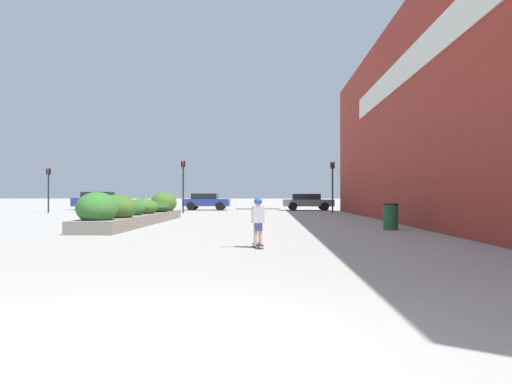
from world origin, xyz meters
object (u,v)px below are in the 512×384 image
(traffic_light_right, at_px, (333,179))
(traffic_light_far_left, at_px, (48,182))
(traffic_light_left, at_px, (183,178))
(trash_bin, at_px, (391,217))
(skateboard, at_px, (258,245))
(skateboarder, at_px, (258,216))
(car_leftmost, at_px, (440,201))
(car_rightmost, at_px, (307,201))
(car_center_left, at_px, (99,200))
(car_center_right, at_px, (206,201))

(traffic_light_right, distance_m, traffic_light_far_left, 20.58)
(traffic_light_left, bearing_deg, trash_bin, -55.23)
(trash_bin, height_order, traffic_light_left, traffic_light_left)
(skateboard, height_order, traffic_light_left, traffic_light_left)
(skateboarder, bearing_deg, traffic_light_left, 91.64)
(skateboard, height_order, car_leftmost, car_leftmost)
(traffic_light_right, bearing_deg, skateboarder, -102.77)
(skateboard, distance_m, traffic_light_far_left, 26.83)
(skateboard, bearing_deg, trash_bin, 37.14)
(skateboard, height_order, traffic_light_far_left, traffic_light_far_left)
(skateboard, height_order, car_rightmost, car_rightmost)
(car_leftmost, relative_size, traffic_light_right, 1.27)
(traffic_light_left, bearing_deg, traffic_light_right, -1.62)
(skateboarder, bearing_deg, car_center_left, 103.46)
(skateboard, bearing_deg, traffic_light_left, 91.64)
(car_rightmost, distance_m, traffic_light_right, 6.44)
(trash_bin, bearing_deg, traffic_light_far_left, 142.81)
(trash_bin, bearing_deg, skateboard, -129.09)
(skateboard, bearing_deg, car_rightmost, 68.84)
(car_center_right, distance_m, traffic_light_right, 11.84)
(car_center_left, bearing_deg, car_leftmost, 86.27)
(trash_bin, bearing_deg, traffic_light_right, 90.19)
(car_center_left, height_order, traffic_light_far_left, traffic_light_far_left)
(car_leftmost, bearing_deg, traffic_light_far_left, -80.75)
(traffic_light_left, xyz_separation_m, traffic_light_far_left, (-9.93, 0.25, -0.31))
(car_leftmost, xyz_separation_m, traffic_light_left, (-20.19, -5.16, 1.73))
(car_center_left, xyz_separation_m, traffic_light_left, (8.72, -7.04, 1.72))
(skateboard, xyz_separation_m, traffic_light_right, (4.76, 21.02, 2.38))
(car_center_right, relative_size, traffic_light_left, 1.04)
(skateboard, bearing_deg, traffic_light_far_left, 112.46)
(car_center_left, xyz_separation_m, traffic_light_far_left, (-1.21, -6.79, 1.42))
(skateboarder, xyz_separation_m, car_rightmost, (3.52, 27.11, -0.04))
(skateboarder, relative_size, trash_bin, 1.17)
(car_center_right, bearing_deg, car_rightmost, 87.81)
(skateboard, xyz_separation_m, traffic_light_far_left, (-15.81, 21.58, 2.15))
(car_center_left, relative_size, car_center_right, 1.15)
(car_center_right, height_order, traffic_light_far_left, traffic_light_far_left)
(trash_bin, bearing_deg, car_rightmost, 93.51)
(skateboarder, distance_m, traffic_light_right, 21.62)
(car_center_left, distance_m, traffic_light_right, 20.77)
(trash_bin, bearing_deg, car_leftmost, 65.19)
(car_center_right, bearing_deg, skateboarder, 10.43)
(car_leftmost, xyz_separation_m, car_rightmost, (-10.80, 0.63, -0.05))
(car_leftmost, distance_m, traffic_light_right, 11.12)
(trash_bin, bearing_deg, traffic_light_left, 124.77)
(skateboarder, bearing_deg, trash_bin, 37.14)
(car_leftmost, bearing_deg, skateboarder, -28.40)
(car_rightmost, bearing_deg, skateboard, -7.39)
(car_leftmost, bearing_deg, car_rightmost, -93.32)
(car_leftmost, height_order, traffic_light_left, traffic_light_left)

